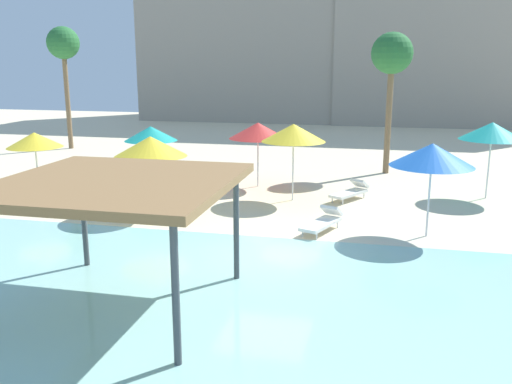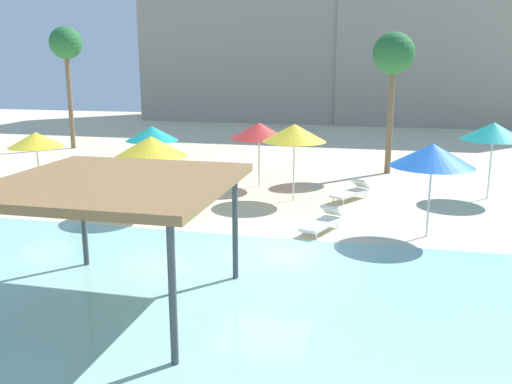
% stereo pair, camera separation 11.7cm
% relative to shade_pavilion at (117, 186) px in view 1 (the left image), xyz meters
% --- Properties ---
extents(ground_plane, '(80.00, 80.00, 0.00)m').
position_rel_shade_pavilion_xyz_m(ground_plane, '(2.34, 3.85, -2.69)').
color(ground_plane, beige).
extents(lagoon_water, '(44.00, 13.50, 0.04)m').
position_rel_shade_pavilion_xyz_m(lagoon_water, '(2.34, -1.40, -2.67)').
color(lagoon_water, '#99D1C6').
rests_on(lagoon_water, ground).
extents(shade_pavilion, '(4.74, 4.74, 2.85)m').
position_rel_shade_pavilion_xyz_m(shade_pavilion, '(0.00, 0.00, 0.00)').
color(shade_pavilion, '#42474C').
rests_on(shade_pavilion, ground).
extents(beach_umbrella_red_0, '(2.43, 2.43, 2.73)m').
position_rel_shade_pavilion_xyz_m(beach_umbrella_red_0, '(0.27, 12.21, -0.29)').
color(beach_umbrella_red_0, silver).
rests_on(beach_umbrella_red_0, ground).
extents(beach_umbrella_yellow_1, '(2.49, 2.49, 2.75)m').
position_rel_shade_pavilion_xyz_m(beach_umbrella_yellow_1, '(-2.33, 7.08, -0.29)').
color(beach_umbrella_yellow_1, silver).
rests_on(beach_umbrella_yellow_1, ground).
extents(beach_umbrella_yellow_2, '(2.03, 2.03, 2.66)m').
position_rel_shade_pavilion_xyz_m(beach_umbrella_yellow_2, '(-7.23, 7.76, -0.31)').
color(beach_umbrella_yellow_2, silver).
rests_on(beach_umbrella_yellow_2, ground).
extents(beach_umbrella_yellow_3, '(2.42, 2.42, 2.94)m').
position_rel_shade_pavilion_xyz_m(beach_umbrella_yellow_3, '(2.10, 10.17, -0.08)').
color(beach_umbrella_yellow_3, silver).
rests_on(beach_umbrella_yellow_3, ground).
extents(beach_umbrella_teal_4, '(2.20, 2.20, 2.59)m').
position_rel_shade_pavilion_xyz_m(beach_umbrella_teal_4, '(-4.06, 11.10, -0.40)').
color(beach_umbrella_teal_4, silver).
rests_on(beach_umbrella_teal_4, ground).
extents(beach_umbrella_blue_5, '(2.49, 2.49, 2.86)m').
position_rel_shade_pavilion_xyz_m(beach_umbrella_blue_5, '(6.81, 6.64, -0.17)').
color(beach_umbrella_blue_5, silver).
rests_on(beach_umbrella_blue_5, ground).
extents(beach_umbrella_teal_7, '(2.43, 2.43, 2.97)m').
position_rel_shade_pavilion_xyz_m(beach_umbrella_teal_7, '(9.43, 12.17, -0.06)').
color(beach_umbrella_teal_7, silver).
rests_on(beach_umbrella_teal_7, ground).
extents(lounge_chair_2, '(1.24, 1.99, 0.74)m').
position_rel_shade_pavilion_xyz_m(lounge_chair_2, '(3.67, 6.46, -2.36)').
color(lounge_chair_2, white).
rests_on(lounge_chair_2, ground).
extents(lounge_chair_4, '(1.55, 1.91, 0.74)m').
position_rel_shade_pavilion_xyz_m(lounge_chair_4, '(-6.80, 10.74, -2.36)').
color(lounge_chair_4, white).
rests_on(lounge_chair_4, ground).
extents(lounge_chair_6, '(1.49, 1.94, 0.74)m').
position_rel_shade_pavilion_xyz_m(lounge_chair_6, '(4.29, 10.78, -2.36)').
color(lounge_chair_6, white).
rests_on(lounge_chair_6, ground).
extents(palm_tree_0, '(1.90, 1.90, 7.23)m').
position_rel_shade_pavilion_xyz_m(palm_tree_0, '(-13.26, 20.03, 3.38)').
color(palm_tree_0, brown).
rests_on(palm_tree_0, ground).
extents(palm_tree_1, '(1.90, 1.90, 6.53)m').
position_rel_shade_pavilion_xyz_m(palm_tree_1, '(5.61, 16.43, 2.73)').
color(palm_tree_1, brown).
rests_on(palm_tree_1, ground).
extents(hotel_block_0, '(18.93, 8.74, 15.16)m').
position_rel_shade_pavilion_xyz_m(hotel_block_0, '(-6.63, 40.50, 4.89)').
color(hotel_block_0, '#9E9384').
rests_on(hotel_block_0, ground).
extents(hotel_block_1, '(20.66, 8.59, 16.68)m').
position_rel_shade_pavilion_xyz_m(hotel_block_1, '(11.57, 40.17, 5.65)').
color(hotel_block_1, '#9E9384').
rests_on(hotel_block_1, ground).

